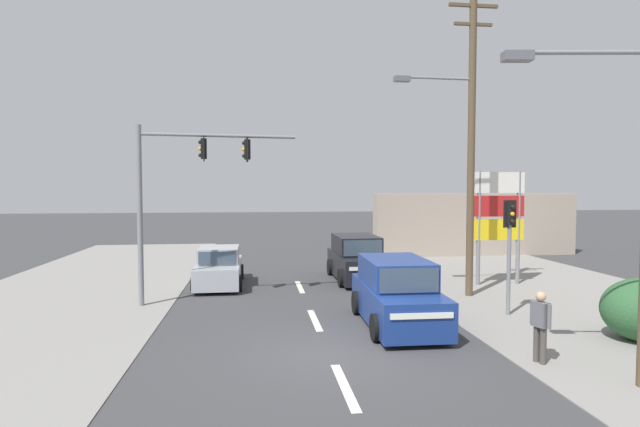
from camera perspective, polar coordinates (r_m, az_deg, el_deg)
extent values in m
plane|color=#3A3A3D|center=(12.32, 1.12, -15.67)|extent=(140.00, 140.00, 0.00)
cube|color=silver|center=(10.47, 2.84, -19.10)|extent=(0.20, 2.40, 0.01)
cube|color=silver|center=(15.17, -0.61, -12.07)|extent=(0.20, 2.40, 0.01)
cube|color=silver|center=(20.01, -2.33, -8.38)|extent=(0.20, 2.40, 0.01)
cube|color=gray|center=(17.73, 30.67, -10.25)|extent=(10.00, 44.00, 0.02)
cube|color=gray|center=(17.40, -30.63, -10.49)|extent=(8.00, 40.00, 0.02)
cylinder|color=slate|center=(11.21, 28.11, 15.92)|extent=(2.59, 0.46, 0.09)
cube|color=#595B60|center=(10.68, 21.63, 16.35)|extent=(0.59, 0.36, 0.18)
cylinder|color=brown|center=(18.80, 16.90, 7.32)|extent=(0.26, 0.26, 10.82)
cube|color=brown|center=(19.82, 17.13, 21.77)|extent=(1.80, 0.12, 0.11)
cube|color=brown|center=(19.62, 17.10, 19.97)|extent=(1.40, 0.12, 0.10)
cylinder|color=slate|center=(18.63, 13.28, 14.82)|extent=(2.60, 0.15, 0.09)
cube|color=#595B60|center=(18.18, 9.35, 14.93)|extent=(0.57, 0.29, 0.18)
cylinder|color=slate|center=(17.48, -19.89, -0.29)|extent=(0.18, 0.18, 6.00)
cylinder|color=slate|center=(17.42, -11.43, 8.71)|extent=(5.19, 0.61, 0.11)
cube|color=black|center=(17.38, -13.14, 7.22)|extent=(0.22, 0.28, 0.68)
cube|color=black|center=(17.38, -13.14, 7.22)|extent=(0.08, 0.44, 0.84)
sphere|color=black|center=(17.39, -13.55, 7.93)|extent=(0.13, 0.13, 0.13)
sphere|color=orange|center=(17.38, -13.54, 7.21)|extent=(0.13, 0.13, 0.13)
sphere|color=black|center=(17.36, -13.53, 6.49)|extent=(0.13, 0.13, 0.13)
cube|color=black|center=(17.43, -8.31, 7.25)|extent=(0.22, 0.28, 0.68)
cube|color=black|center=(17.43, -8.31, 7.25)|extent=(0.08, 0.44, 0.84)
sphere|color=black|center=(17.44, -8.72, 7.97)|extent=(0.13, 0.13, 0.13)
sphere|color=orange|center=(17.42, -8.71, 7.25)|extent=(0.13, 0.13, 0.13)
sphere|color=black|center=(17.41, -8.71, 6.52)|extent=(0.13, 0.13, 0.13)
cylinder|color=slate|center=(16.45, 20.76, -6.10)|extent=(0.12, 0.12, 2.80)
cube|color=black|center=(16.28, 20.87, -0.04)|extent=(0.29, 0.24, 0.68)
cube|color=black|center=(16.28, 20.87, -0.04)|extent=(0.44, 0.11, 0.84)
sphere|color=black|center=(16.17, 21.15, 0.72)|extent=(0.13, 0.13, 0.13)
sphere|color=orange|center=(16.18, 21.13, -0.06)|extent=(0.13, 0.13, 0.13)
sphere|color=black|center=(16.20, 21.12, -0.84)|extent=(0.13, 0.13, 0.13)
cylinder|color=slate|center=(21.04, 17.67, -1.65)|extent=(0.16, 0.16, 4.60)
cylinder|color=slate|center=(21.81, 21.72, -1.56)|extent=(0.16, 0.16, 4.60)
cube|color=silver|center=(21.35, 19.81, 3.35)|extent=(2.10, 0.14, 0.84)
cube|color=red|center=(21.36, 19.77, 0.80)|extent=(2.10, 0.14, 0.84)
cube|color=yellow|center=(21.42, 19.73, -1.74)|extent=(2.10, 0.14, 0.84)
cube|color=#A39384|center=(30.42, 17.34, -1.21)|extent=(12.00, 1.00, 3.60)
cube|color=navy|center=(14.62, 8.82, -10.13)|extent=(1.95, 4.54, 1.00)
cube|color=navy|center=(14.64, 8.65, -6.60)|extent=(1.78, 2.74, 0.76)
cube|color=#384756|center=(13.34, 10.16, -7.54)|extent=(1.58, 0.10, 0.65)
cube|color=#384756|center=(15.95, 7.39, -5.80)|extent=(1.55, 0.10, 0.61)
cube|color=white|center=(12.45, 11.57, -11.40)|extent=(1.56, 0.08, 0.14)
cylinder|color=black|center=(13.67, 14.17, -12.30)|extent=(0.24, 0.72, 0.72)
cylinder|color=black|center=(13.16, 6.44, -12.82)|extent=(0.24, 0.72, 0.72)
cylinder|color=black|center=(16.24, 10.71, -9.82)|extent=(0.24, 0.72, 0.72)
cylinder|color=black|center=(15.81, 4.22, -10.12)|extent=(0.24, 0.72, 0.72)
cube|color=#A3A8AD|center=(20.65, -11.46, -6.57)|extent=(1.71, 4.20, 0.80)
cube|color=#A3A8AD|center=(20.49, -11.49, -4.64)|extent=(1.57, 1.90, 0.62)
cube|color=#384756|center=(21.45, -11.31, -4.30)|extent=(1.44, 0.06, 0.53)
cube|color=#384756|center=(19.53, -11.68, -5.01)|extent=(1.40, 0.06, 0.50)
cube|color=white|center=(22.71, -11.10, -5.25)|extent=(1.45, 0.04, 0.14)
cylinder|color=black|center=(22.03, -13.44, -6.57)|extent=(0.19, 0.64, 0.64)
cylinder|color=black|center=(21.93, -8.99, -6.58)|extent=(0.19, 0.64, 0.64)
cylinder|color=black|center=(19.49, -14.23, -7.83)|extent=(0.19, 0.64, 0.64)
cylinder|color=black|center=(19.36, -9.18, -7.85)|extent=(0.19, 0.64, 0.64)
cube|color=black|center=(21.42, 4.23, -5.92)|extent=(1.87, 4.51, 1.00)
cube|color=black|center=(21.50, 4.12, -3.52)|extent=(1.74, 2.71, 0.76)
cube|color=#384756|center=(20.17, 4.93, -3.95)|extent=(1.58, 0.07, 0.65)
cube|color=#384756|center=(22.83, 3.41, -3.14)|extent=(1.55, 0.07, 0.61)
cube|color=white|center=(19.20, 5.66, -6.28)|extent=(1.56, 0.05, 0.14)
cylinder|color=black|center=(20.35, 7.61, -7.20)|extent=(0.23, 0.72, 0.72)
cylinder|color=black|center=(19.94, 2.46, -7.38)|extent=(0.23, 0.72, 0.72)
cylinder|color=black|center=(23.01, 5.74, -6.00)|extent=(0.23, 0.72, 0.72)
cylinder|color=black|center=(22.65, 1.19, -6.13)|extent=(0.23, 0.72, 0.72)
cylinder|color=#47423D|center=(12.57, 23.52, -13.52)|extent=(0.14, 0.14, 0.84)
cylinder|color=#47423D|center=(12.46, 24.14, -13.69)|extent=(0.14, 0.14, 0.84)
cube|color=slate|center=(12.34, 23.90, -10.49)|extent=(0.31, 0.41, 0.56)
sphere|color=tan|center=(12.25, 23.94, -8.67)|extent=(0.22, 0.22, 0.22)
cylinder|color=slate|center=(12.49, 23.09, -10.30)|extent=(0.09, 0.09, 0.54)
cylinder|color=slate|center=(12.18, 24.73, -10.67)|extent=(0.09, 0.09, 0.54)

